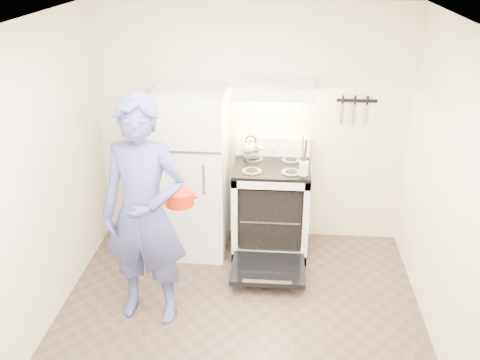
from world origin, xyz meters
name	(u,v)px	position (x,y,z in m)	size (l,w,h in m)	color
floor	(236,341)	(0.00, 0.00, 0.00)	(3.60, 3.60, 0.00)	brown
back_wall	(251,126)	(0.00, 1.80, 1.25)	(3.20, 0.02, 2.50)	beige
refrigerator	(191,173)	(-0.58, 1.45, 0.85)	(0.70, 0.70, 1.70)	white
stove_body	(271,209)	(0.23, 1.48, 0.46)	(0.76, 0.65, 0.92)	white
cooktop	(272,167)	(0.23, 1.48, 0.94)	(0.76, 0.65, 0.03)	black
backsplash	(273,146)	(0.23, 1.76, 1.05)	(0.76, 0.07, 0.20)	white
oven_door	(268,269)	(0.23, 0.88, 0.12)	(0.70, 0.54, 0.04)	black
oven_rack	(271,211)	(0.23, 1.48, 0.44)	(0.60, 0.52, 0.01)	slate
range_hood	(274,89)	(0.23, 1.55, 1.71)	(0.76, 0.50, 0.12)	white
knife_strip	(357,101)	(1.05, 1.79, 1.55)	(0.40, 0.02, 0.03)	black
pizza_stone	(277,210)	(0.29, 1.47, 0.45)	(0.32, 0.32, 0.02)	brown
tea_kettle	(251,147)	(0.01, 1.63, 1.08)	(0.21, 0.17, 0.26)	#BBBBC0
utensil_jar	(304,168)	(0.53, 1.22, 1.05)	(0.09, 0.09, 0.13)	silver
person	(144,214)	(-0.77, 0.31, 0.99)	(0.72, 0.47, 1.97)	#3D4A7C
dutch_oven	(179,198)	(-0.52, 0.53, 1.03)	(0.32, 0.25, 0.22)	red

